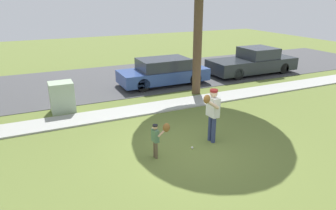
{
  "coord_description": "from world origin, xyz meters",
  "views": [
    {
      "loc": [
        -4.04,
        -7.17,
        4.31
      ],
      "look_at": [
        -0.17,
        1.19,
        1.0
      ],
      "focal_mm": 32.64,
      "sensor_mm": 36.0,
      "label": 1
    }
  ],
  "objects": [
    {
      "name": "baseball",
      "position": [
        0.03,
        -0.1,
        0.04
      ],
      "size": [
        0.07,
        0.07,
        0.07
      ],
      "primitive_type": "sphere",
      "color": "white",
      "rests_on": "ground"
    },
    {
      "name": "road_surface",
      "position": [
        0.0,
        8.6,
        0.01
      ],
      "size": [
        36.0,
        6.8,
        0.02
      ],
      "primitive_type": "cube",
      "color": "#424244",
      "rests_on": "ground"
    },
    {
      "name": "parked_wagon_blue",
      "position": [
        2.1,
        6.65,
        0.66
      ],
      "size": [
        4.5,
        1.8,
        1.33
      ],
      "rotation": [
        0.0,
        0.0,
        3.14
      ],
      "color": "#2D478C",
      "rests_on": "road_surface"
    },
    {
      "name": "person_child",
      "position": [
        -1.08,
        -0.15,
        0.69
      ],
      "size": [
        0.48,
        0.38,
        1.05
      ],
      "rotation": [
        0.0,
        0.0,
        0.1
      ],
      "color": "brown",
      "rests_on": "ground"
    },
    {
      "name": "utility_cabinet",
      "position": [
        -3.05,
        4.78,
        0.59
      ],
      "size": [
        0.89,
        0.77,
        1.19
      ],
      "primitive_type": "cube",
      "color": "#9EB293",
      "rests_on": "ground"
    },
    {
      "name": "parked_pickup_dark",
      "position": [
        7.79,
        6.61,
        0.67
      ],
      "size": [
        5.2,
        1.95,
        1.48
      ],
      "rotation": [
        0.0,
        0.0,
        3.14
      ],
      "color": "#23282D",
      "rests_on": "road_surface"
    },
    {
      "name": "ground_plane",
      "position": [
        0.0,
        3.5,
        0.0
      ],
      "size": [
        48.0,
        48.0,
        0.0
      ],
      "primitive_type": "plane",
      "color": "olive"
    },
    {
      "name": "person_adult",
      "position": [
        0.78,
        0.07,
        1.06
      ],
      "size": [
        0.67,
        0.68,
        1.69
      ],
      "rotation": [
        0.0,
        0.0,
        -3.04
      ],
      "color": "navy",
      "rests_on": "ground"
    },
    {
      "name": "sidewalk_strip",
      "position": [
        0.0,
        3.6,
        0.03
      ],
      "size": [
        36.0,
        1.2,
        0.06
      ],
      "primitive_type": "cube",
      "color": "#A3A39E",
      "rests_on": "ground"
    }
  ]
}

